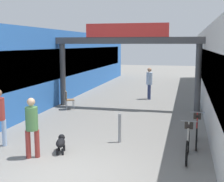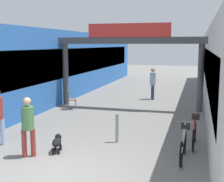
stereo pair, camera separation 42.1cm
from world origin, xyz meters
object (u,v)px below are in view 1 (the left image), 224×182
(bicycle_silver_nearest, at_px, (188,142))
(pedestrian_carrying_crate, at_px, (149,81))
(dog_on_leash, at_px, (61,142))
(bollard_post_metal, at_px, (120,127))
(cafe_chair_wood_nearer, at_px, (68,98))
(pedestrian_with_dog, at_px, (32,124))
(bicycle_red_second, at_px, (197,131))

(bicycle_silver_nearest, bearing_deg, pedestrian_carrying_crate, 103.40)
(dog_on_leash, height_order, bollard_post_metal, bollard_post_metal)
(cafe_chair_wood_nearer, bearing_deg, pedestrian_with_dog, -77.23)
(pedestrian_with_dog, distance_m, bollard_post_metal, 2.84)
(dog_on_leash, bearing_deg, pedestrian_with_dog, -135.34)
(bicycle_silver_nearest, relative_size, bollard_post_metal, 1.76)
(pedestrian_with_dog, height_order, bicycle_silver_nearest, pedestrian_with_dog)
(bicycle_silver_nearest, height_order, bicycle_red_second, same)
(bicycle_red_second, bearing_deg, cafe_chair_wood_nearer, 145.77)
(dog_on_leash, xyz_separation_m, bicycle_red_second, (3.86, 1.70, 0.14))
(cafe_chair_wood_nearer, bearing_deg, dog_on_leash, -70.57)
(dog_on_leash, relative_size, bollard_post_metal, 0.71)
(pedestrian_carrying_crate, xyz_separation_m, cafe_chair_wood_nearer, (-3.44, -3.78, -0.50))
(bicycle_red_second, height_order, cafe_chair_wood_nearer, bicycle_red_second)
(pedestrian_with_dog, distance_m, pedestrian_carrying_crate, 10.26)
(bicycle_silver_nearest, bearing_deg, pedestrian_with_dog, -166.41)
(dog_on_leash, relative_size, bicycle_silver_nearest, 0.40)
(pedestrian_carrying_crate, xyz_separation_m, bicycle_silver_nearest, (2.16, -9.05, -0.60))
(pedestrian_with_dog, xyz_separation_m, cafe_chair_wood_nearer, (-1.42, 6.27, -0.42))
(pedestrian_carrying_crate, relative_size, bicycle_red_second, 1.06)
(bicycle_red_second, distance_m, cafe_chair_wood_nearer, 7.10)
(bollard_post_metal, xyz_separation_m, cafe_chair_wood_nearer, (-3.47, 4.37, 0.05))
(bollard_post_metal, bearing_deg, pedestrian_with_dog, -137.10)
(pedestrian_carrying_crate, distance_m, bollard_post_metal, 8.17)
(pedestrian_carrying_crate, relative_size, cafe_chair_wood_nearer, 2.02)
(pedestrian_with_dog, distance_m, bicycle_red_second, 5.02)
(pedestrian_with_dog, distance_m, bicycle_silver_nearest, 4.33)
(bicycle_silver_nearest, distance_m, bollard_post_metal, 2.31)
(dog_on_leash, bearing_deg, pedestrian_carrying_crate, 81.41)
(pedestrian_with_dog, bearing_deg, bicycle_silver_nearest, 13.59)
(pedestrian_carrying_crate, bearing_deg, cafe_chair_wood_nearer, -132.29)
(dog_on_leash, relative_size, cafe_chair_wood_nearer, 0.77)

